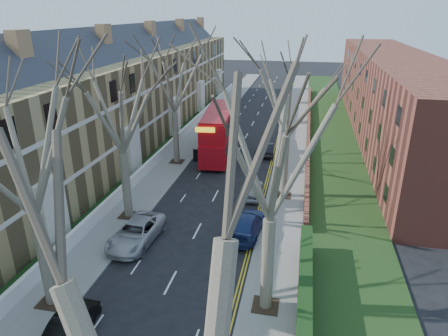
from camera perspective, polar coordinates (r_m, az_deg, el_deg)
The scene contains 17 objects.
pavement_left at distance 52.15m, azimuth -3.33°, elevation 5.08°, with size 3.00×102.00×0.12m, color slate.
pavement_right at distance 50.52m, azimuth 9.99°, elevation 4.23°, with size 3.00×102.00×0.12m, color slate.
terrace_left at distance 46.21m, azimuth -15.39°, elevation 9.18°, with size 9.70×78.00×13.60m.
flats_right at distance 54.24m, azimuth 22.85°, elevation 9.45°, with size 13.97×54.00×10.00m.
front_wall_left at distance 45.17m, azimuth -7.95°, elevation 3.00°, with size 0.30×78.00×1.00m.
grass_verge_right at distance 50.61m, azimuth 15.10°, elevation 3.94°, with size 6.00×102.00×0.06m.
tree_left_mid at distance 20.56m, azimuth -27.10°, elevation 4.12°, with size 10.50×10.50×14.71m.
tree_left_far at distance 28.84m, azimuth -14.95°, elevation 9.59°, with size 10.15×10.15×14.22m.
tree_left_dist at distance 39.73m, azimuth -7.34°, elevation 13.75°, with size 10.50×10.50×14.71m.
tree_right_mid at distance 18.13m, azimuth 7.08°, elevation 4.29°, with size 10.50×10.50×14.71m.
tree_right_far at distance 31.81m, azimuth 9.29°, elevation 11.11°, with size 10.15×10.15×14.22m.
double_decker_bus at distance 43.61m, azimuth -0.81°, elevation 4.99°, with size 3.83×11.90×4.86m.
car_left_mid at distance 21.93m, azimuth -21.60°, elevation -20.75°, with size 1.40×4.03×1.33m, color black.
car_left_far at distance 28.24m, azimuth -12.41°, elevation -9.00°, with size 2.51×5.45×1.51m, color #AAAAAF.
car_right_near at distance 28.64m, azimuth 3.29°, elevation -8.02°, with size 2.11×5.19×1.51m, color navy.
car_right_mid at distance 34.22m, azimuth 4.18°, elevation -3.00°, with size 1.58×3.94×1.34m, color #999DA2.
car_right_far at distance 44.23m, azimuth 6.09°, elevation 2.74°, with size 1.40×4.02×1.32m, color black.
Camera 1 is at (6.96, -9.28, 14.93)m, focal length 32.00 mm.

